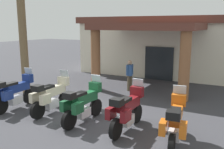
% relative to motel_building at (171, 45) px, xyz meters
% --- Properties ---
extents(ground_plane, '(80.00, 80.00, 0.00)m').
position_rel_motel_building_xyz_m(ground_plane, '(0.10, -10.67, -2.05)').
color(ground_plane, '#38383D').
extents(motel_building, '(12.61, 10.59, 3.99)m').
position_rel_motel_building_xyz_m(motel_building, '(0.00, 0.00, 0.00)').
color(motel_building, silver).
rests_on(motel_building, ground_plane).
extents(motorcycle_blue, '(0.73, 2.21, 1.61)m').
position_rel_motel_building_xyz_m(motorcycle_blue, '(-3.22, -11.07, -1.35)').
color(motorcycle_blue, black).
rests_on(motorcycle_blue, ground_plane).
extents(motorcycle_cream, '(0.71, 2.21, 1.61)m').
position_rel_motel_building_xyz_m(motorcycle_cream, '(-1.54, -10.71, -1.35)').
color(motorcycle_cream, black).
rests_on(motorcycle_cream, ground_plane).
extents(motorcycle_green, '(0.71, 2.21, 1.61)m').
position_rel_motel_building_xyz_m(motorcycle_green, '(0.13, -10.90, -1.35)').
color(motorcycle_green, black).
rests_on(motorcycle_green, ground_plane).
extents(motorcycle_maroon, '(0.70, 2.21, 1.61)m').
position_rel_motel_building_xyz_m(motorcycle_maroon, '(1.80, -10.76, -1.35)').
color(motorcycle_maroon, black).
rests_on(motorcycle_maroon, ground_plane).
extents(motorcycle_orange, '(0.85, 2.20, 1.61)m').
position_rel_motel_building_xyz_m(motorcycle_orange, '(3.48, -11.01, -1.35)').
color(motorcycle_orange, black).
rests_on(motorcycle_orange, ground_plane).
extents(pedestrian, '(0.32, 0.51, 1.63)m').
position_rel_motel_building_xyz_m(pedestrian, '(-0.36, -6.04, -1.11)').
color(pedestrian, brown).
rests_on(pedestrian, ground_plane).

